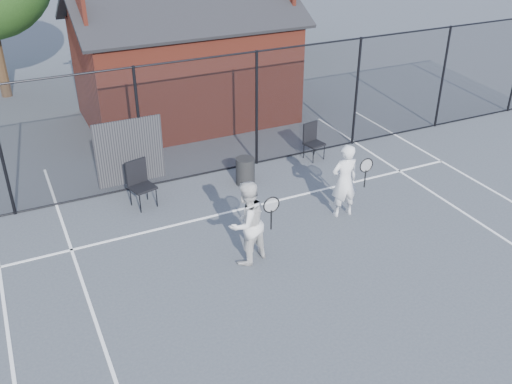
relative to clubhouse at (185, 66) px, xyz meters
name	(u,v)px	position (x,y,z in m)	size (l,w,h in m)	color
ground	(323,279)	(-0.50, -9.00, -1.61)	(80.00, 80.00, 0.00)	#43464D
court_lines	(364,322)	(-0.50, -10.32, -1.60)	(11.02, 18.00, 0.01)	white
fence	(208,120)	(-0.80, -4.00, -0.16)	(22.04, 3.00, 3.00)	black
clubhouse	(185,66)	(0.00, 0.00, 0.00)	(6.50, 4.36, 4.19)	maroon
player_front	(345,181)	(1.10, -7.17, -0.76)	(0.77, 0.58, 1.70)	silver
player_back	(247,223)	(-1.54, -7.84, -0.74)	(1.01, 0.88, 1.72)	silver
chair_left	(142,185)	(-2.78, -4.90, -1.07)	(0.51, 0.53, 1.07)	black
chair_right	(314,142)	(2.00, -4.40, -1.13)	(0.46, 0.48, 0.96)	black
waste_bin	(245,171)	(-0.24, -4.90, -1.27)	(0.47, 0.47, 0.68)	black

